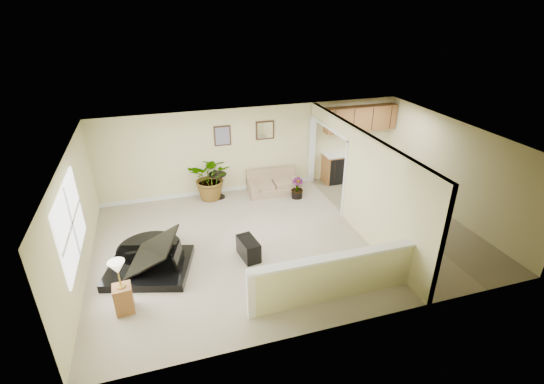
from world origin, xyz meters
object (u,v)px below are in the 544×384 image
object	(u,v)px
palm_plant	(211,178)
lamp_stand	(122,291)
loveseat	(273,181)
accent_table	(218,182)
piano_bench	(248,249)
piano	(144,241)
small_plant	(297,189)

from	to	relation	value
palm_plant	lamp_stand	size ratio (longest dim) A/B	1.37
palm_plant	loveseat	bearing A→B (deg)	-2.21
loveseat	palm_plant	xyz separation A→B (m)	(-1.81, 0.07, 0.33)
accent_table	palm_plant	world-z (taller)	palm_plant
piano_bench	loveseat	xyz separation A→B (m)	(1.52, 3.09, 0.10)
piano	small_plant	xyz separation A→B (m)	(4.24, 2.18, -0.40)
loveseat	piano	bearing A→B (deg)	-140.22
palm_plant	lamp_stand	distance (m)	4.74
piano_bench	lamp_stand	bearing A→B (deg)	-159.31
piano_bench	accent_table	distance (m)	3.17
piano_bench	lamp_stand	world-z (taller)	lamp_stand
small_plant	piano	bearing A→B (deg)	-152.84
piano_bench	small_plant	bearing A→B (deg)	50.04
accent_table	small_plant	distance (m)	2.30
loveseat	small_plant	size ratio (longest dim) A/B	2.48
piano	piano_bench	world-z (taller)	piano
accent_table	lamp_stand	bearing A→B (deg)	-120.96
piano	accent_table	bearing A→B (deg)	70.24
loveseat	accent_table	xyz separation A→B (m)	(-1.64, 0.07, 0.15)
piano_bench	small_plant	distance (m)	3.22
loveseat	lamp_stand	bearing A→B (deg)	-132.66
piano_bench	lamp_stand	size ratio (longest dim) A/B	0.61
piano	loveseat	world-z (taller)	piano
piano_bench	piano	bearing A→B (deg)	172.26
piano	lamp_stand	bearing A→B (deg)	-92.42
accent_table	lamp_stand	distance (m)	4.82
lamp_stand	loveseat	bearing A→B (deg)	44.63
piano	piano_bench	xyz separation A→B (m)	(2.17, -0.30, -0.44)
piano	piano_bench	size ratio (longest dim) A/B	3.37
piano_bench	small_plant	world-z (taller)	small_plant
accent_table	small_plant	bearing A→B (deg)	-17.39
piano	loveseat	distance (m)	4.64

